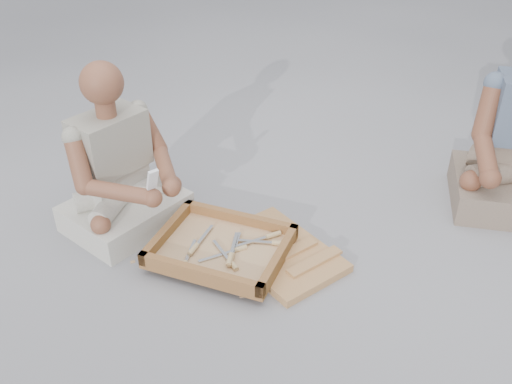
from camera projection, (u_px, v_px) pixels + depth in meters
The scene contains 25 objects.
ground at pixel (229, 277), 2.38m from camera, with size 60.00×60.00×0.00m, color #A1A0A5.
carved_panel at pixel (279, 252), 2.49m from camera, with size 0.55×0.36×0.04m, color #A66740.
tool_tray at pixel (221, 248), 2.45m from camera, with size 0.62×0.54×0.07m.
chisel_0 at pixel (234, 251), 2.42m from camera, with size 0.13×0.20×0.02m.
chisel_1 at pixel (269, 236), 2.50m from camera, with size 0.13×0.20×0.02m.
chisel_2 at pixel (185, 264), 2.35m from camera, with size 0.10×0.21×0.02m.
chisel_3 at pixel (232, 256), 2.39m from camera, with size 0.10×0.21×0.02m.
chisel_4 at pixel (275, 243), 2.46m from camera, with size 0.21×0.11×0.02m.
chisel_5 at pixel (196, 246), 2.43m from camera, with size 0.06×0.22×0.02m.
chisel_6 at pixel (231, 256), 2.37m from camera, with size 0.11×0.21×0.02m.
chisel_7 at pixel (230, 262), 2.36m from camera, with size 0.20×0.12×0.02m.
wood_chip_0 at pixel (308, 252), 2.52m from camera, with size 0.02×0.01×0.00m, color tan.
wood_chip_1 at pixel (176, 223), 2.70m from camera, with size 0.02×0.01×0.00m, color tan.
wood_chip_2 at pixel (133, 262), 2.46m from camera, with size 0.02×0.01×0.00m, color tan.
wood_chip_3 at pixel (276, 228), 2.66m from camera, with size 0.02×0.01×0.00m, color tan.
wood_chip_4 at pixel (241, 296), 2.28m from camera, with size 0.02×0.01×0.00m, color tan.
wood_chip_5 at pixel (198, 266), 2.44m from camera, with size 0.02×0.01×0.00m, color tan.
wood_chip_6 at pixel (157, 257), 2.49m from camera, with size 0.02×0.01×0.00m, color tan.
wood_chip_7 at pixel (229, 223), 2.70m from camera, with size 0.02×0.01×0.00m, color tan.
wood_chip_8 at pixel (232, 213), 2.77m from camera, with size 0.02×0.01×0.00m, color tan.
wood_chip_9 at pixel (220, 239), 2.59m from camera, with size 0.02×0.01×0.00m, color tan.
wood_chip_10 at pixel (240, 222), 2.71m from camera, with size 0.02×0.01×0.00m, color tan.
wood_chip_11 at pixel (299, 241), 2.59m from camera, with size 0.02×0.01×0.00m, color tan.
craftsman at pixel (120, 174), 2.56m from camera, with size 0.56×0.55×0.79m.
mobile_phone at pixel (152, 179), 2.31m from camera, with size 0.06×0.06×0.10m.
Camera 1 is at (1.06, -1.47, 1.59)m, focal length 40.00 mm.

